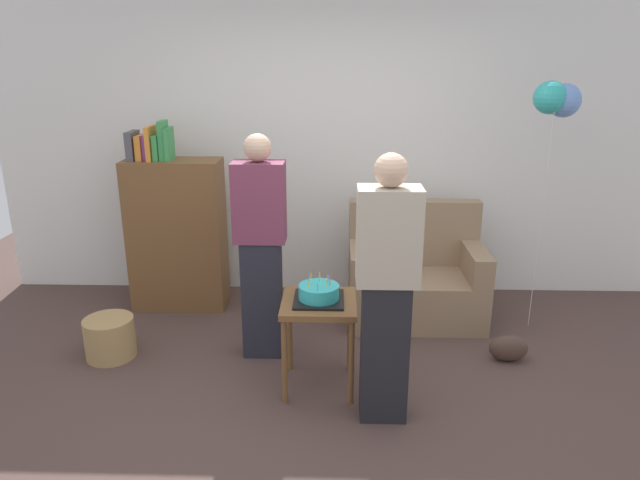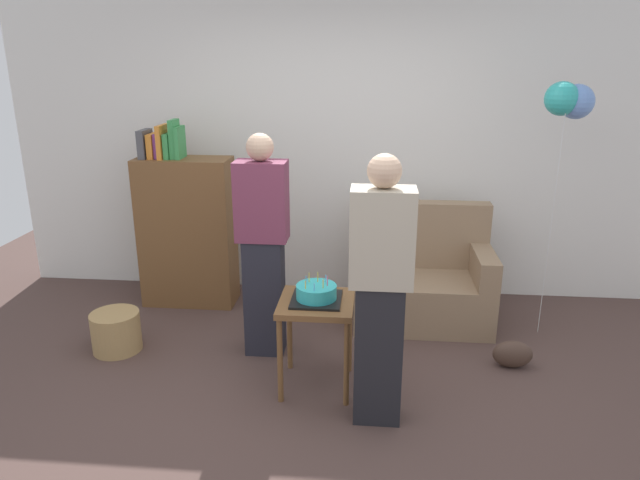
# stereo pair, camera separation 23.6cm
# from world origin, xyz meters

# --- Properties ---
(ground_plane) EXTENTS (8.00, 8.00, 0.00)m
(ground_plane) POSITION_xyz_m (0.00, 0.00, 0.00)
(ground_plane) COLOR #4C3833
(wall_back) EXTENTS (6.00, 0.10, 2.70)m
(wall_back) POSITION_xyz_m (0.00, 2.05, 1.35)
(wall_back) COLOR silver
(wall_back) RESTS_ON ground_plane
(couch) EXTENTS (1.10, 0.70, 0.96)m
(couch) POSITION_xyz_m (0.72, 1.40, 0.34)
(couch) COLOR #8C7054
(couch) RESTS_ON ground_plane
(bookshelf) EXTENTS (0.80, 0.36, 1.62)m
(bookshelf) POSITION_xyz_m (-1.31, 1.58, 0.68)
(bookshelf) COLOR brown
(bookshelf) RESTS_ON ground_plane
(side_table) EXTENTS (0.48, 0.48, 0.62)m
(side_table) POSITION_xyz_m (-0.05, 0.29, 0.52)
(side_table) COLOR brown
(side_table) RESTS_ON ground_plane
(birthday_cake) EXTENTS (0.32, 0.32, 0.17)m
(birthday_cake) POSITION_xyz_m (-0.05, 0.29, 0.67)
(birthday_cake) COLOR black
(birthday_cake) RESTS_ON side_table
(person_blowing_candles) EXTENTS (0.36, 0.22, 1.63)m
(person_blowing_candles) POSITION_xyz_m (-0.47, 0.73, 0.83)
(person_blowing_candles) COLOR #23232D
(person_blowing_candles) RESTS_ON ground_plane
(person_holding_cake) EXTENTS (0.36, 0.22, 1.63)m
(person_holding_cake) POSITION_xyz_m (0.35, -0.04, 0.83)
(person_holding_cake) COLOR black
(person_holding_cake) RESTS_ON ground_plane
(wicker_basket) EXTENTS (0.36, 0.36, 0.30)m
(wicker_basket) POSITION_xyz_m (-1.59, 0.64, 0.15)
(wicker_basket) COLOR #A88451
(wicker_basket) RESTS_ON ground_plane
(handbag) EXTENTS (0.28, 0.14, 0.20)m
(handbag) POSITION_xyz_m (1.32, 0.66, 0.10)
(handbag) COLOR #473328
(handbag) RESTS_ON ground_plane
(balloon_bunch) EXTENTS (0.36, 0.28, 1.95)m
(balloon_bunch) POSITION_xyz_m (1.69, 1.32, 1.81)
(balloon_bunch) COLOR silver
(balloon_bunch) RESTS_ON ground_plane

